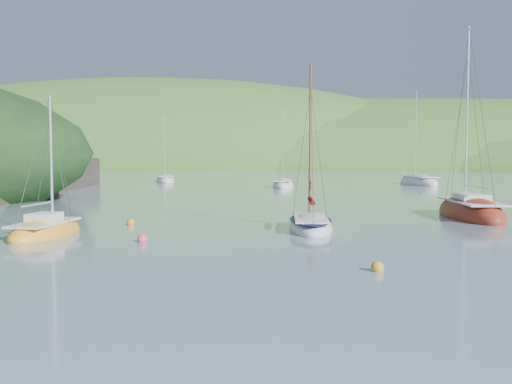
# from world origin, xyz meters

# --- Properties ---
(ground) EXTENTS (700.00, 700.00, 0.00)m
(ground) POSITION_xyz_m (0.00, 0.00, 0.00)
(ground) COLOR slate
(ground) RESTS_ON ground
(shoreline_hills) EXTENTS (690.00, 135.00, 56.00)m
(shoreline_hills) POSITION_xyz_m (-9.66, 172.42, 0.00)
(shoreline_hills) COLOR #286125
(shoreline_hills) RESTS_ON ground
(daysailer_white) EXTENTS (2.60, 6.05, 9.08)m
(daysailer_white) POSITION_xyz_m (2.26, 8.24, 0.21)
(daysailer_white) COLOR silver
(daysailer_white) RESTS_ON ground
(sloop_red) EXTENTS (3.60, 8.78, 12.70)m
(sloop_red) POSITION_xyz_m (11.75, 15.17, 0.23)
(sloop_red) COLOR maroon
(sloop_red) RESTS_ON ground
(sailboat_yellow) EXTENTS (2.28, 5.50, 7.24)m
(sailboat_yellow) POSITION_xyz_m (-9.98, 4.44, 0.17)
(sailboat_yellow) COLOR gold
(sailboat_yellow) RESTS_ON ground
(distant_sloop_a) EXTENTS (2.87, 7.27, 10.22)m
(distant_sloop_a) POSITION_xyz_m (-2.10, 47.13, 0.18)
(distant_sloop_a) COLOR silver
(distant_sloop_a) RESTS_ON ground
(distant_sloop_b) EXTENTS (5.55, 9.85, 13.30)m
(distant_sloop_b) POSITION_xyz_m (14.90, 55.20, 0.21)
(distant_sloop_b) COLOR silver
(distant_sloop_b) RESTS_ON ground
(distant_sloop_c) EXTENTS (4.80, 7.75, 10.44)m
(distant_sloop_c) POSITION_xyz_m (-19.90, 58.70, 0.18)
(distant_sloop_c) COLOR silver
(distant_sloop_c) RESTS_ON ground
(mooring_buoys) EXTENTS (12.67, 11.48, 0.47)m
(mooring_buoys) POSITION_xyz_m (-2.77, 3.46, 0.12)
(mooring_buoys) COLOR gold
(mooring_buoys) RESTS_ON ground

